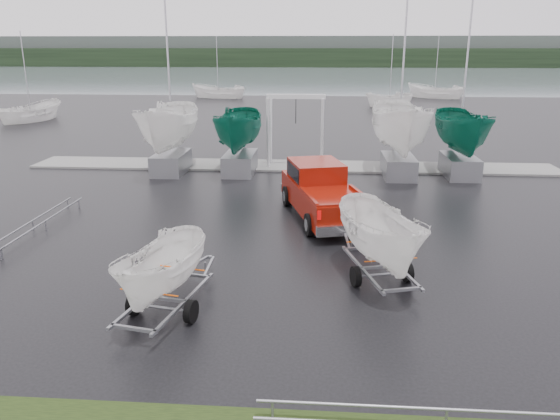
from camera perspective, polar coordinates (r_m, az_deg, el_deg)
The scene contains 19 objects.
ground_plane at distance 19.20m, azimuth -0.75°, elevation -3.67°, with size 120.00×120.00×0.00m, color black.
lake at distance 118.12m, azimuth 3.58°, elevation 13.48°, with size 300.00×300.00×0.00m, color gray.
dock at distance 31.67m, azimuth 1.30°, elevation 4.63°, with size 30.00×3.00×0.12m, color gray.
treeline at distance 187.96m, azimuth 3.92°, elevation 15.60°, with size 300.00×8.00×6.00m, color black.
far_hill at distance 195.93m, azimuth 3.95°, elevation 16.23°, with size 300.00×6.00×10.00m, color #4C5651.
pickup_truck at distance 22.26m, azimuth 4.26°, elevation 2.14°, with size 3.75×6.69×2.11m.
trailer_hitched at distance 15.68m, azimuth 10.81°, elevation 2.20°, with size 2.21×3.78×5.25m.
trailer_parked at distance 13.81m, azimuth -12.38°, elevation -1.71°, with size 1.90×3.76×4.44m.
boat_hoist at distance 31.21m, azimuth 1.66°, elevation 9.33°, with size 3.30×2.18×4.12m.
keelboat_0 at distance 30.14m, azimuth -11.69°, elevation 11.84°, with size 2.69×3.20×10.87m.
keelboat_1 at distance 29.59m, azimuth -4.33°, elevation 11.00°, with size 2.37×3.20×7.40m.
keelboat_2 at distance 29.30m, azimuth 12.75°, elevation 12.21°, with size 2.88×3.20×11.06m.
keelboat_3 at distance 30.29m, azimuth 18.81°, elevation 10.53°, with size 2.44×3.20×10.61m.
mast_rack_0 at distance 22.59m, azimuth -23.90°, elevation -1.05°, with size 0.56×6.50×0.06m.
mast_rack_2 at distance 10.82m, azimuth 17.36°, elevation -20.07°, with size 7.00×0.56×0.06m.
moored_boat_0 at distance 56.45m, azimuth -24.52°, elevation 8.46°, with size 3.45×3.50×11.62m.
moored_boat_1 at distance 75.24m, azimuth -6.47°, elevation 11.55°, with size 3.46×3.40×11.78m.
moored_boat_2 at distance 66.06m, azimuth 11.35°, elevation 10.63°, with size 3.46×3.44×11.30m.
moored_boat_3 at distance 77.48m, azimuth 15.81°, elevation 11.19°, with size 4.05×4.03×11.86m.
Camera 1 is at (1.59, -17.92, 6.70)m, focal length 35.00 mm.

